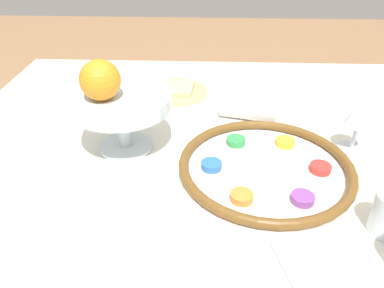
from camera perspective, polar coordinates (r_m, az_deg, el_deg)
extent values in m
cube|color=silver|center=(1.08, 2.75, -16.35)|extent=(1.25, 1.09, 0.70)
cylinder|color=silver|center=(0.77, 11.06, -4.13)|extent=(0.35, 0.35, 0.01)
torus|color=brown|center=(0.76, 11.18, -3.23)|extent=(0.35, 0.35, 0.02)
cylinder|color=#2D6BB7|center=(0.76, 2.99, -3.26)|extent=(0.04, 0.04, 0.01)
cylinder|color=orange|center=(0.69, 7.58, -7.96)|extent=(0.04, 0.04, 0.01)
cylinder|color=#844299|center=(0.70, 16.50, -7.95)|extent=(0.04, 0.04, 0.01)
cylinder|color=red|center=(0.79, 18.97, -3.49)|extent=(0.04, 0.04, 0.01)
cylinder|color=gold|center=(0.85, 14.00, 0.26)|extent=(0.04, 0.04, 0.01)
cylinder|color=#33934C|center=(0.84, 6.71, 0.44)|extent=(0.04, 0.04, 0.01)
cylinder|color=silver|center=(0.91, 23.08, -0.57)|extent=(0.06, 0.06, 0.00)
cylinder|color=silver|center=(0.89, 23.51, 1.12)|extent=(0.01, 0.01, 0.06)
cone|color=silver|center=(0.87, 24.33, 4.38)|extent=(0.06, 0.06, 0.06)
cylinder|color=silver|center=(0.85, -10.00, -0.28)|extent=(0.12, 0.12, 0.01)
cylinder|color=silver|center=(0.83, -10.33, 2.64)|extent=(0.03, 0.03, 0.09)
cylinder|color=silver|center=(0.80, -10.75, 6.44)|extent=(0.21, 0.21, 0.03)
sphere|color=orange|center=(0.76, -13.83, 9.45)|extent=(0.08, 0.08, 0.08)
cylinder|color=tan|center=(1.10, -2.46, 8.00)|extent=(0.18, 0.18, 0.01)
cube|color=#D1B784|center=(1.09, -2.47, 8.48)|extent=(0.11, 0.11, 0.01)
cylinder|color=white|center=(0.96, 8.61, 5.21)|extent=(0.15, 0.08, 0.05)
cube|color=silver|center=(1.01, 8.05, 5.27)|extent=(0.16, 0.02, 0.01)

